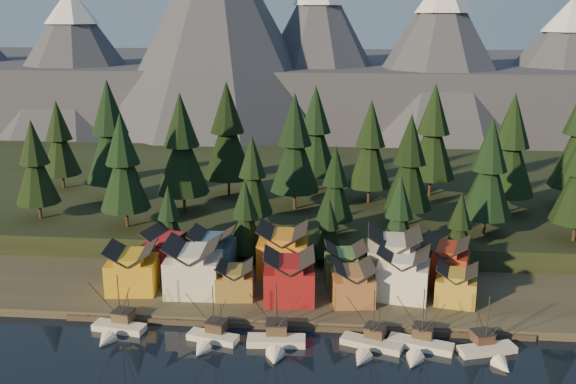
# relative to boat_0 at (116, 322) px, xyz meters

# --- Properties ---
(ground) EXTENTS (500.00, 500.00, 0.00)m
(ground) POSITION_rel_boat_0_xyz_m (29.64, -10.95, -2.15)
(ground) COLOR black
(ground) RESTS_ON ground
(shore_strip) EXTENTS (400.00, 50.00, 1.50)m
(shore_strip) POSITION_rel_boat_0_xyz_m (29.64, 29.05, -1.40)
(shore_strip) COLOR #363227
(shore_strip) RESTS_ON ground
(hillside) EXTENTS (420.00, 100.00, 6.00)m
(hillside) POSITION_rel_boat_0_xyz_m (29.64, 79.05, 0.85)
(hillside) COLOR black
(hillside) RESTS_ON ground
(dock) EXTENTS (80.00, 4.00, 1.00)m
(dock) POSITION_rel_boat_0_xyz_m (29.64, 5.55, -1.65)
(dock) COLOR #483D33
(dock) RESTS_ON ground
(mountain_ridge) EXTENTS (560.00, 190.00, 90.00)m
(mountain_ridge) POSITION_rel_boat_0_xyz_m (25.44, 202.64, 23.91)
(mountain_ridge) COLOR #4A4D60
(mountain_ridge) RESTS_ON ground
(boat_0) EXTENTS (9.56, 10.14, 11.10)m
(boat_0) POSITION_rel_boat_0_xyz_m (0.00, 0.00, 0.00)
(boat_0) COLOR silver
(boat_0) RESTS_ON ground
(boat_2) EXTENTS (9.05, 9.54, 10.54)m
(boat_2) POSITION_rel_boat_0_xyz_m (16.48, -1.83, -0.09)
(boat_2) COLOR silver
(boat_2) RESTS_ON ground
(boat_3) EXTENTS (9.87, 10.65, 11.86)m
(boat_3) POSITION_rel_boat_0_xyz_m (27.31, -2.27, 0.16)
(boat_3) COLOR white
(boat_3) RESTS_ON ground
(boat_4) EXTENTS (10.61, 10.98, 10.77)m
(boat_4) POSITION_rel_boat_0_xyz_m (42.30, -1.68, -0.20)
(boat_4) COLOR beige
(boat_4) RESTS_ON ground
(boat_5) EXTENTS (11.02, 11.48, 11.15)m
(boat_5) POSITION_rel_boat_0_xyz_m (50.17, -1.27, -0.14)
(boat_5) COLOR silver
(boat_5) RESTS_ON ground
(boat_6) EXTENTS (9.84, 10.25, 10.58)m
(boat_6) POSITION_rel_boat_0_xyz_m (61.19, -1.74, -0.17)
(boat_6) COLOR silver
(boat_6) RESTS_ON ground
(house_front_0) EXTENTS (9.76, 9.33, 8.88)m
(house_front_0) POSITION_rel_boat_0_xyz_m (-1.60, 13.98, 4.02)
(house_front_0) COLOR gold
(house_front_0) RESTS_ON shore_strip
(house_front_1) EXTENTS (10.20, 9.83, 10.17)m
(house_front_1) POSITION_rel_boat_0_xyz_m (10.09, 14.15, 4.70)
(house_front_1) COLOR silver
(house_front_1) RESTS_ON shore_strip
(house_front_2) EXTENTS (7.48, 7.53, 6.63)m
(house_front_2) POSITION_rel_boat_0_xyz_m (17.97, 13.12, 2.84)
(house_front_2) COLOR olive
(house_front_2) RESTS_ON shore_strip
(house_front_3) EXTENTS (9.74, 9.35, 9.19)m
(house_front_3) POSITION_rel_boat_0_xyz_m (28.10, 12.48, 4.18)
(house_front_3) COLOR maroon
(house_front_3) RESTS_ON shore_strip
(house_front_4) EXTENTS (8.25, 8.75, 7.45)m
(house_front_4) POSITION_rel_boat_0_xyz_m (39.58, 12.71, 3.27)
(house_front_4) COLOR #9D6338
(house_front_4) RESTS_ON shore_strip
(house_front_5) EXTENTS (10.40, 9.73, 9.54)m
(house_front_5) POSITION_rel_boat_0_xyz_m (48.72, 15.67, 4.36)
(house_front_5) COLOR silver
(house_front_5) RESTS_ON shore_strip
(house_front_6) EXTENTS (8.29, 7.99, 7.09)m
(house_front_6) POSITION_rel_boat_0_xyz_m (58.06, 14.11, 3.08)
(house_front_6) COLOR #B1912D
(house_front_6) RESTS_ON shore_strip
(house_back_0) EXTENTS (9.97, 9.73, 9.05)m
(house_back_0) POSITION_rel_boat_0_xyz_m (2.90, 23.11, 4.11)
(house_back_0) COLOR maroon
(house_back_0) RESTS_ON shore_strip
(house_back_1) EXTENTS (8.41, 8.52, 9.44)m
(house_back_1) POSITION_rel_boat_0_xyz_m (11.95, 22.37, 4.31)
(house_back_1) COLOR #325476
(house_back_1) RESTS_ON shore_strip
(house_back_2) EXTENTS (9.87, 9.08, 10.36)m
(house_back_2) POSITION_rel_boat_0_xyz_m (25.83, 23.90, 4.80)
(house_back_2) COLOR orange
(house_back_2) RESTS_ON shore_strip
(house_back_3) EXTENTS (8.42, 7.68, 7.80)m
(house_back_3) POSITION_rel_boat_0_xyz_m (38.15, 21.08, 3.45)
(house_back_3) COLOR #47723E
(house_back_3) RESTS_ON shore_strip
(house_back_4) EXTENTS (10.22, 9.84, 10.80)m
(house_back_4) POSITION_rel_boat_0_xyz_m (47.33, 21.55, 5.03)
(house_back_4) COLOR beige
(house_back_4) RESTS_ON shore_strip
(house_back_5) EXTENTS (10.14, 10.21, 9.33)m
(house_back_5) POSITION_rel_boat_0_xyz_m (57.23, 22.02, 4.25)
(house_back_5) COLOR maroon
(house_back_5) RESTS_ON shore_strip
(tree_hill_0) EXTENTS (9.95, 9.95, 23.18)m
(tree_hill_0) POSITION_rel_boat_0_xyz_m (-32.36, 41.05, 16.52)
(tree_hill_0) COLOR #332319
(tree_hill_0) RESTS_ON hillside
(tree_hill_1) EXTENTS (13.12, 13.12, 30.56)m
(tree_hill_1) POSITION_rel_boat_0_xyz_m (-20.36, 57.05, 20.56)
(tree_hill_1) COLOR #332319
(tree_hill_1) RESTS_ON hillside
(tree_hill_2) EXTENTS (10.97, 10.97, 25.56)m
(tree_hill_2) POSITION_rel_boat_0_xyz_m (-10.36, 37.05, 17.82)
(tree_hill_2) COLOR #332319
(tree_hill_2) RESTS_ON hillside
(tree_hill_3) EXTENTS (12.27, 12.27, 28.59)m
(tree_hill_3) POSITION_rel_boat_0_xyz_m (-0.36, 49.05, 19.48)
(tree_hill_3) COLOR #332319
(tree_hill_3) RESTS_ON hillside
(tree_hill_4) EXTENTS (12.70, 12.70, 29.58)m
(tree_hill_4) POSITION_rel_boat_0_xyz_m (7.64, 64.05, 20.03)
(tree_hill_4) COLOR #332319
(tree_hill_4) RESTS_ON hillside
(tree_hill_5) EXTENTS (8.96, 8.96, 20.87)m
(tree_hill_5) POSITION_rel_boat_0_xyz_m (17.64, 39.05, 15.26)
(tree_hill_5) COLOR #332319
(tree_hill_5) RESTS_ON hillside
(tree_hill_6) EXTENTS (12.09, 12.09, 28.18)m
(tree_hill_6) POSITION_rel_boat_0_xyz_m (25.64, 54.05, 19.26)
(tree_hill_6) COLOR #332319
(tree_hill_6) RESTS_ON hillside
(tree_hill_7) EXTENTS (8.30, 8.30, 19.34)m
(tree_hill_7) POSITION_rel_boat_0_xyz_m (35.64, 37.05, 14.42)
(tree_hill_7) COLOR #332319
(tree_hill_7) RESTS_ON hillside
(tree_hill_8) EXTENTS (11.09, 11.09, 25.84)m
(tree_hill_8) POSITION_rel_boat_0_xyz_m (43.64, 61.05, 17.98)
(tree_hill_8) COLOR #332319
(tree_hill_8) RESTS_ON hillside
(tree_hill_9) EXTENTS (10.82, 10.82, 25.21)m
(tree_hill_9) POSITION_rel_boat_0_xyz_m (51.64, 44.05, 17.64)
(tree_hill_9) COLOR #332319
(tree_hill_9) RESTS_ON hillside
(tree_hill_10) EXTENTS (12.48, 12.48, 29.08)m
(tree_hill_10) POSITION_rel_boat_0_xyz_m (59.64, 69.05, 19.75)
(tree_hill_10) COLOR #332319
(tree_hill_10) RESTS_ON hillside
(tree_hill_11) EXTENTS (10.87, 10.87, 25.32)m
(tree_hill_11) POSITION_rel_boat_0_xyz_m (67.64, 39.05, 17.70)
(tree_hill_11) COLOR #332319
(tree_hill_11) RESTS_ON hillside
(tree_hill_12) EXTENTS (12.27, 12.27, 28.58)m
(tree_hill_12) POSITION_rel_boat_0_xyz_m (75.64, 55.05, 19.48)
(tree_hill_12) COLOR #332319
(tree_hill_12) RESTS_ON hillside
(tree_hill_15) EXTENTS (12.04, 12.04, 28.06)m
(tree_hill_15) POSITION_rel_boat_0_xyz_m (29.64, 71.05, 19.19)
(tree_hill_15) COLOR #332319
(tree_hill_15) RESTS_ON hillside
(tree_hill_16) EXTENTS (10.24, 10.24, 23.86)m
(tree_hill_16) POSITION_rel_boat_0_xyz_m (-38.36, 67.05, 16.89)
(tree_hill_16) COLOR #332319
(tree_hill_16) RESTS_ON hillside
(tree_shore_0) EXTENTS (7.13, 7.13, 16.60)m
(tree_shore_0) POSITION_rel_boat_0_xyz_m (1.64, 29.05, 8.42)
(tree_shore_0) COLOR #332319
(tree_shore_0) RESTS_ON shore_strip
(tree_shore_1) EXTENTS (7.74, 7.74, 18.02)m
(tree_shore_1) POSITION_rel_boat_0_xyz_m (17.64, 29.05, 9.20)
(tree_shore_1) COLOR #332319
(tree_shore_1) RESTS_ON shore_strip
(tree_shore_2) EXTENTS (6.35, 6.35, 14.78)m
(tree_shore_2) POSITION_rel_boat_0_xyz_m (34.64, 29.05, 7.42)
(tree_shore_2) COLOR #332319
(tree_shore_2) RESTS_ON shore_strip
(tree_shore_3) EXTENTS (8.52, 8.52, 19.86)m
(tree_shore_3) POSITION_rel_boat_0_xyz_m (48.64, 29.05, 10.20)
(tree_shore_3) COLOR #332319
(tree_shore_3) RESTS_ON shore_strip
(tree_shore_4) EXTENTS (7.11, 7.11, 16.56)m
(tree_shore_4) POSITION_rel_boat_0_xyz_m (60.64, 29.05, 8.40)
(tree_shore_4) COLOR #332319
(tree_shore_4) RESTS_ON shore_strip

